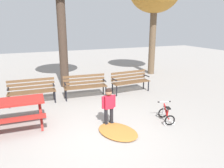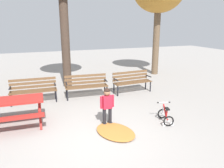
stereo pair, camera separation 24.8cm
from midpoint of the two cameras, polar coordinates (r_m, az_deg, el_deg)
ground at (r=5.61m, az=-2.84°, el=-13.78°), size 36.00×36.00×0.00m
picnic_table at (r=6.50m, az=-24.33°, el=-5.24°), size 1.85×1.41×0.79m
park_bench_far_left at (r=8.22m, az=-19.00°, el=-1.09°), size 1.62×0.52×0.85m
park_bench_left at (r=8.37m, az=-5.89°, el=-0.00°), size 1.63×0.58×0.85m
park_bench_right at (r=8.96m, az=5.95°, el=1.04°), size 1.62×0.55×0.85m
child_standing at (r=6.00m, az=-0.10°, el=-5.11°), size 0.41×0.18×1.06m
kids_bicycle at (r=6.51m, az=14.87°, el=-7.99°), size 0.48×0.62×0.54m
leaf_pile at (r=5.81m, az=2.15°, el=-12.28°), size 1.18×1.40×0.07m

